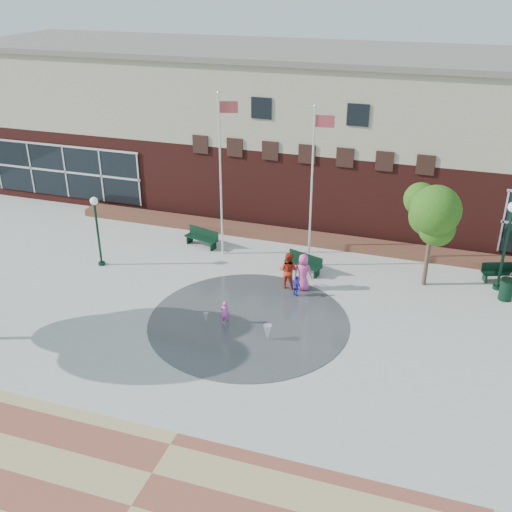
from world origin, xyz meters
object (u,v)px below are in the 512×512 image
(flagpole_left, at_px, (221,168))
(bench_left, at_px, (202,241))
(trash_can, at_px, (506,289))
(flagpole_right, at_px, (313,180))
(child_splash, at_px, (225,313))

(flagpole_left, xyz_separation_m, bench_left, (-1.42, 0.48, -4.29))
(trash_can, bearing_deg, flagpole_right, 176.45)
(bench_left, bearing_deg, child_splash, -43.86)
(flagpole_left, xyz_separation_m, child_splash, (2.48, -6.26, -4.07))
(flagpole_left, height_order, child_splash, flagpole_left)
(flagpole_right, bearing_deg, child_splash, -115.39)
(flagpole_right, bearing_deg, bench_left, 168.69)
(flagpole_right, relative_size, child_splash, 7.44)
(flagpole_left, relative_size, trash_can, 8.15)
(flagpole_left, xyz_separation_m, flagpole_right, (4.53, 0.09, -0.17))
(flagpole_left, distance_m, bench_left, 4.55)
(bench_left, xyz_separation_m, trash_can, (15.02, -0.96, 0.20))
(flagpole_left, relative_size, flagpole_right, 1.04)
(flagpole_left, height_order, flagpole_right, flagpole_left)
(flagpole_right, xyz_separation_m, child_splash, (-2.05, -6.34, -3.90))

